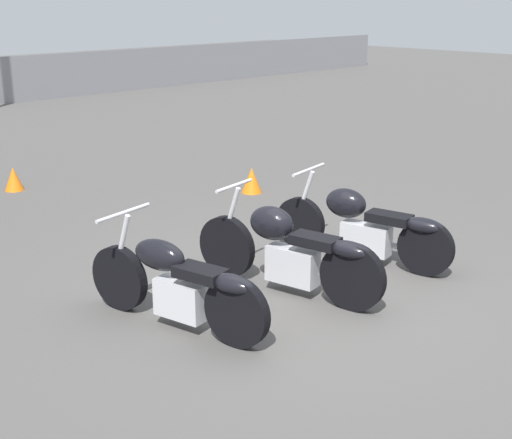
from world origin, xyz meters
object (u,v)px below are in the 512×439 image
motorcycle_slot_0 (178,284)px  motorcycle_slot_2 (363,226)px  motorcycle_slot_1 (289,251)px  traffic_cone_far (252,180)px  traffic_cone_near (14,179)px

motorcycle_slot_0 → motorcycle_slot_2: size_ratio=0.92×
motorcycle_slot_1 → traffic_cone_far: 3.84m
motorcycle_slot_2 → motorcycle_slot_0: bearing=165.8°
motorcycle_slot_2 → traffic_cone_near: 5.79m
motorcycle_slot_1 → traffic_cone_near: (-0.16, 5.65, -0.27)m
traffic_cone_near → motorcycle_slot_1: bearing=-88.4°
motorcycle_slot_0 → motorcycle_slot_2: bearing=-14.3°
traffic_cone_near → traffic_cone_far: (2.53, -2.63, 0.01)m
motorcycle_slot_1 → traffic_cone_far: motorcycle_slot_1 is taller
motorcycle_slot_2 → traffic_cone_far: motorcycle_slot_2 is taller
traffic_cone_near → motorcycle_slot_2: bearing=-76.0°
motorcycle_slot_0 → traffic_cone_near: (1.13, 5.50, -0.24)m
motorcycle_slot_1 → motorcycle_slot_2: 1.24m
motorcycle_slot_0 → motorcycle_slot_2: motorcycle_slot_0 is taller
motorcycle_slot_1 → motorcycle_slot_2: size_ratio=0.99×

